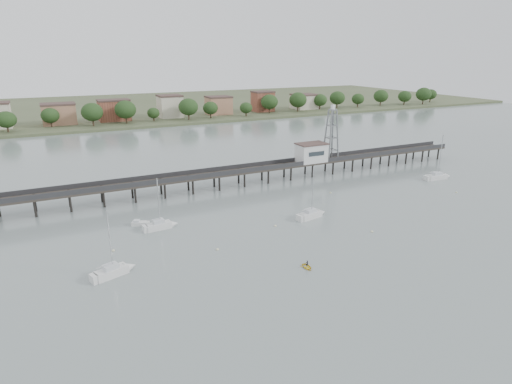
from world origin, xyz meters
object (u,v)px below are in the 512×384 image
lattice_tower (331,135)px  sailboat_e (440,177)px  sailboat_a (117,270)px  sailboat_c (314,214)px  pier (229,173)px  yellow_dinghy (307,268)px  white_tender (140,223)px  sailboat_b (163,225)px

lattice_tower → sailboat_e: size_ratio=1.19×
lattice_tower → sailboat_a: (-65.18, -34.95, -10.45)m
sailboat_e → sailboat_c: sailboat_e is taller
pier → yellow_dinghy: pier is taller
sailboat_a → white_tender: sailboat_a is taller
sailboat_c → white_tender: (-34.11, 11.46, -0.24)m
yellow_dinghy → sailboat_c: bearing=57.1°
sailboat_b → pier: bearing=37.1°
pier → lattice_tower: 32.34m
sailboat_e → sailboat_a: size_ratio=1.15×
sailboat_a → pier: bearing=27.6°
sailboat_e → sailboat_b: sailboat_e is taller
pier → yellow_dinghy: 46.81m
lattice_tower → yellow_dinghy: bearing=-128.8°
sailboat_c → yellow_dinghy: 22.97m
white_tender → lattice_tower: bearing=40.5°
white_tender → yellow_dinghy: yellow_dinghy is taller
white_tender → sailboat_a: bearing=-86.8°
pier → yellow_dinghy: (-5.67, -46.31, -3.79)m
pier → sailboat_a: size_ratio=13.27×
sailboat_c → sailboat_a: size_ratio=1.03×
sailboat_e → white_tender: sailboat_e is taller
sailboat_b → sailboat_c: size_ratio=0.94×
sailboat_c → sailboat_a: sailboat_c is taller
sailboat_b → sailboat_c: 31.32m
pier → sailboat_a: 48.64m
sailboat_c → sailboat_a: (-41.49, -7.22, 0.00)m
sailboat_a → sailboat_c: bearing=-8.6°
white_tender → sailboat_b: bearing=-17.9°
pier → sailboat_e: (55.28, -18.64, -3.15)m
sailboat_e → sailboat_c: size_ratio=1.12×
sailboat_e → sailboat_b: size_ratio=1.19×
white_tender → yellow_dinghy: size_ratio=1.53×
sailboat_b → yellow_dinghy: (16.82, -26.53, -0.65)m
sailboat_b → yellow_dinghy: size_ratio=4.56×
sailboat_b → white_tender: sailboat_b is taller
lattice_tower → white_tender: lattice_tower is taller
lattice_tower → yellow_dinghy: (-37.17, -46.31, -11.10)m
sailboat_a → white_tender: bearing=50.0°
sailboat_e → sailboat_c: (-47.47, -9.10, 0.01)m
sailboat_c → white_tender: bearing=150.7°
sailboat_e → sailboat_a: bearing=-164.5°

